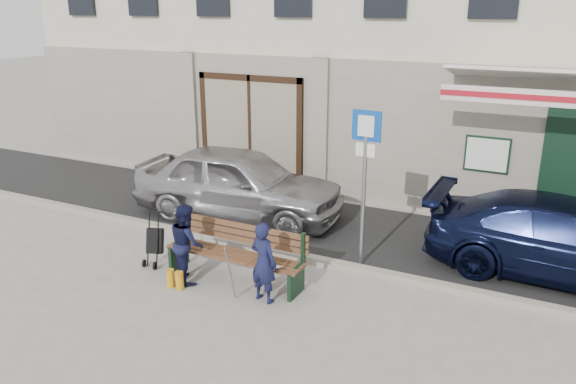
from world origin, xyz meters
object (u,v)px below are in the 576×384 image
Objects in this scene: parking_sign at (365,164)px; woman at (187,243)px; bench at (232,254)px; stroller at (155,242)px; car_navy at (567,240)px; car_silver at (238,183)px; man at (264,262)px.

parking_sign is 3.18m from woman.
stroller is (-1.50, -0.11, -0.04)m from bench.
parking_sign is at bearing 109.07° from car_navy.
car_silver is 0.99× the size of car_navy.
woman is at bearing 117.85° from car_navy.
car_silver is 3.50× the size of man.
woman reaches higher than stroller.
parking_sign reaches higher than car_navy.
car_silver is 2.68m from stroller.
stroller is at bearing 173.09° from car_silver.
car_silver is 2.97m from woman.
car_navy is 6.89m from stroller.
stroller is at bearing 4.85° from man.
woman is 0.91m from stroller.
man is at bearing -25.55° from bench.
parking_sign is at bearing -114.05° from car_silver.
woman is at bearing -33.23° from stroller.
bench is at bearing -14.74° from stroller.
parking_sign is 2.63m from bench.
bench is (-1.69, -1.48, -1.36)m from parking_sign.
bench is at bearing -111.86° from woman.
car_silver is at bearing 90.29° from car_navy.
parking_sign is 3.83m from stroller.
parking_sign reaches higher than man.
car_navy is 5.48m from bench.
stroller is at bearing 112.96° from car_navy.
stroller is (-2.30, 0.27, -0.22)m from man.
car_silver reaches higher than man.
parking_sign is (3.12, -1.07, 1.06)m from car_silver.
car_silver is at bearing -41.27° from man.
man is (-0.90, -1.86, -1.18)m from parking_sign.
bench reaches higher than stroller.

